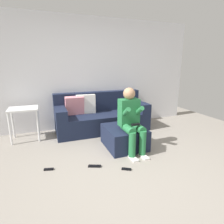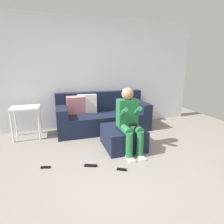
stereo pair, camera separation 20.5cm
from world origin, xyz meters
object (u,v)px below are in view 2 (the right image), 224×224
(couch_sectional, at_px, (102,116))
(remote_near_ottoman, at_px, (122,169))
(remote_by_storage_bin, at_px, (91,166))
(side_table, at_px, (26,112))
(ottoman, at_px, (123,137))
(person_seated, at_px, (129,118))
(remote_under_side_table, at_px, (45,167))

(couch_sectional, distance_m, remote_near_ottoman, 1.87)
(couch_sectional, height_order, remote_by_storage_bin, couch_sectional)
(couch_sectional, bearing_deg, side_table, -178.33)
(remote_near_ottoman, height_order, remote_by_storage_bin, same)
(couch_sectional, xyz_separation_m, remote_by_storage_bin, (-0.59, -1.59, -0.32))
(side_table, bearing_deg, remote_by_storage_bin, -55.67)
(side_table, bearing_deg, remote_near_ottoman, -50.47)
(couch_sectional, height_order, ottoman, couch_sectional)
(person_seated, xyz_separation_m, remote_by_storage_bin, (-0.76, -0.31, -0.60))
(couch_sectional, distance_m, remote_under_side_table, 1.93)
(ottoman, relative_size, remote_near_ottoman, 5.50)
(ottoman, height_order, remote_under_side_table, ottoman)
(side_table, bearing_deg, person_seated, -34.16)
(person_seated, relative_size, remote_by_storage_bin, 5.82)
(side_table, relative_size, remote_under_side_table, 4.76)
(remote_near_ottoman, bearing_deg, couch_sectional, 114.83)
(couch_sectional, xyz_separation_m, remote_near_ottoman, (-0.16, -1.84, -0.32))
(couch_sectional, height_order, remote_under_side_table, couch_sectional)
(remote_near_ottoman, distance_m, remote_under_side_table, 1.16)
(side_table, bearing_deg, ottoman, -30.11)
(remote_near_ottoman, xyz_separation_m, remote_under_side_table, (-1.09, 0.40, 0.00))
(ottoman, bearing_deg, person_seated, -79.27)
(ottoman, xyz_separation_m, remote_by_storage_bin, (-0.72, -0.51, -0.18))
(remote_near_ottoman, bearing_deg, side_table, 159.48)
(person_seated, distance_m, remote_near_ottoman, 0.89)
(person_seated, xyz_separation_m, remote_near_ottoman, (-0.34, -0.56, -0.60))
(couch_sectional, distance_m, side_table, 1.66)
(remote_near_ottoman, relative_size, remote_by_storage_bin, 0.73)
(ottoman, distance_m, person_seated, 0.47)
(ottoman, relative_size, remote_under_side_table, 5.57)
(remote_under_side_table, bearing_deg, ottoman, 28.57)
(remote_near_ottoman, distance_m, remote_by_storage_bin, 0.49)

